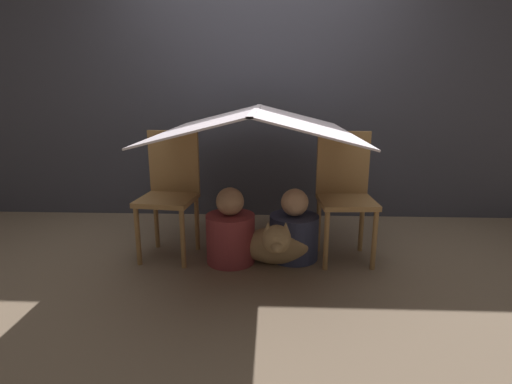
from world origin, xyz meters
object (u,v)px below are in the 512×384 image
(chair_right, at_px, (345,190))
(dog, at_px, (276,244))
(person_front, at_px, (231,233))
(chair_left, at_px, (170,189))
(person_second, at_px, (294,231))

(chair_right, bearing_deg, dog, -160.98)
(person_front, distance_m, dog, 0.35)
(person_front, height_order, dog, person_front)
(chair_left, bearing_deg, person_front, -9.93)
(person_front, relative_size, dog, 1.12)
(chair_right, relative_size, dog, 1.87)
(person_front, bearing_deg, chair_right, 9.43)
(chair_right, distance_m, person_front, 0.90)
(chair_left, height_order, chair_right, same)
(person_front, bearing_deg, person_second, 10.34)
(chair_left, height_order, person_second, chair_left)
(chair_left, relative_size, person_second, 1.75)
(chair_left, bearing_deg, person_second, 3.41)
(chair_left, xyz_separation_m, dog, (0.80, -0.20, -0.35))
(chair_left, relative_size, chair_right, 1.00)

